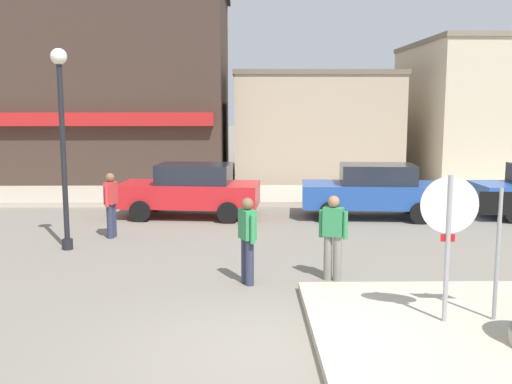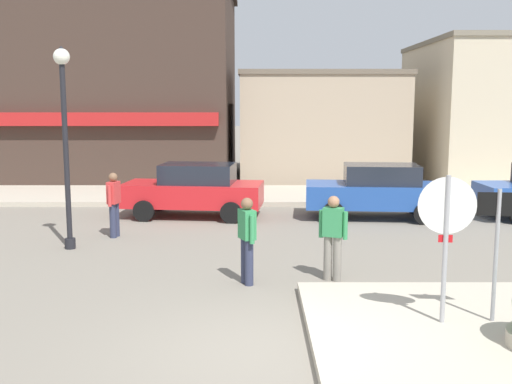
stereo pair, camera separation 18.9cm
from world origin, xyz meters
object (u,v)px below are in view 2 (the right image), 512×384
at_px(parked_car_second, 376,190).
at_px(pedestrian_kerb_side, 332,235).
at_px(lamp_post, 63,119).
at_px(parked_car_nearest, 194,189).
at_px(one_way_sign, 496,242).
at_px(pedestrian_crossing_near, 113,203).
at_px(pedestrian_crossing_far, 246,238).
at_px(stop_sign, 445,230).

bearing_deg(parked_car_second, pedestrian_kerb_side, -108.44).
distance_m(lamp_post, parked_car_nearest, 5.09).
height_order(one_way_sign, parked_car_nearest, one_way_sign).
bearing_deg(one_way_sign, lamp_post, 147.09).
bearing_deg(one_way_sign, pedestrian_kerb_side, 128.93).
relative_size(lamp_post, pedestrian_kerb_side, 2.82).
distance_m(parked_car_nearest, parked_car_second, 5.30).
distance_m(parked_car_second, pedestrian_crossing_near, 7.44).
distance_m(parked_car_nearest, pedestrian_crossing_near, 3.20).
relative_size(pedestrian_crossing_near, pedestrian_kerb_side, 1.00).
height_order(parked_car_nearest, pedestrian_kerb_side, pedestrian_kerb_side).
bearing_deg(one_way_sign, pedestrian_crossing_far, 147.71).
distance_m(lamp_post, parked_car_second, 8.85).
distance_m(parked_car_nearest, pedestrian_kerb_side, 7.16).
bearing_deg(stop_sign, parked_car_second, 84.83).
xyz_separation_m(one_way_sign, parked_car_second, (0.04, 8.69, -0.52)).
bearing_deg(pedestrian_kerb_side, pedestrian_crossing_near, 143.27).
bearing_deg(pedestrian_crossing_far, pedestrian_crossing_near, 130.61).
height_order(pedestrian_crossing_far, pedestrian_kerb_side, same).
relative_size(one_way_sign, pedestrian_crossing_near, 1.30).
relative_size(parked_car_second, pedestrian_crossing_near, 2.57).
height_order(stop_sign, pedestrian_kerb_side, stop_sign).
height_order(parked_car_nearest, pedestrian_crossing_far, pedestrian_crossing_far).
distance_m(pedestrian_crossing_near, pedestrian_crossing_far, 5.15).
relative_size(stop_sign, parked_car_second, 0.56).
height_order(stop_sign, lamp_post, lamp_post).
relative_size(stop_sign, pedestrian_crossing_near, 1.43).
height_order(stop_sign, pedestrian_crossing_near, stop_sign).
distance_m(parked_car_nearest, pedestrian_crossing_far, 6.81).
bearing_deg(parked_car_second, pedestrian_crossing_near, -160.43).
bearing_deg(pedestrian_crossing_near, pedestrian_crossing_far, -49.39).
xyz_separation_m(parked_car_nearest, pedestrian_crossing_far, (1.64, -6.61, 0.06)).
distance_m(one_way_sign, pedestrian_kerb_side, 3.25).
height_order(parked_car_second, pedestrian_crossing_far, pedestrian_crossing_far).
bearing_deg(one_way_sign, stop_sign, -176.05).
bearing_deg(pedestrian_kerb_side, parked_car_nearest, 116.83).
height_order(parked_car_nearest, parked_car_second, same).
relative_size(parked_car_second, pedestrian_crossing_far, 2.57).
xyz_separation_m(stop_sign, one_way_sign, (0.75, 0.05, -0.19)).
bearing_deg(pedestrian_crossing_far, pedestrian_kerb_side, 7.72).
height_order(parked_car_nearest, pedestrian_crossing_near, pedestrian_crossing_near).
xyz_separation_m(stop_sign, pedestrian_kerb_side, (-1.27, 2.56, -0.65)).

